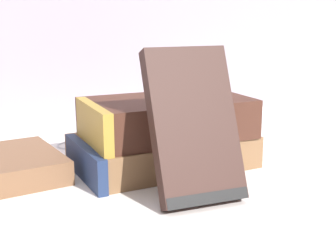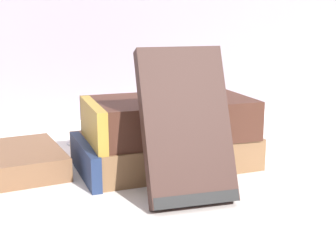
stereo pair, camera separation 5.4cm
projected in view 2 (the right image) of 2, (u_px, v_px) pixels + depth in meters
ground_plane at (161, 169)px, 0.60m from camera, size 3.00×3.00×0.00m
book_flat_bottom at (161, 151)px, 0.61m from camera, size 0.23×0.15×0.04m
book_flat_top at (165, 118)px, 0.60m from camera, size 0.21×0.13×0.05m
book_leaning_front at (187, 130)px, 0.49m from camera, size 0.09×0.08×0.16m
pocket_watch at (186, 99)px, 0.58m from camera, size 0.05×0.05×0.01m
reading_glasses at (96, 140)px, 0.74m from camera, size 0.11×0.07×0.00m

